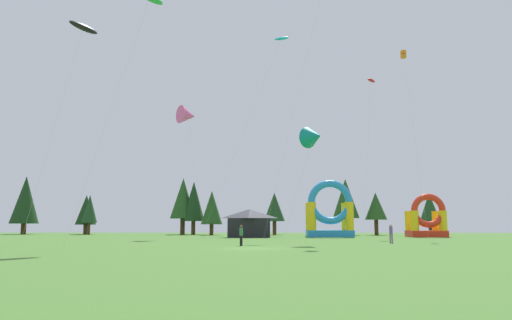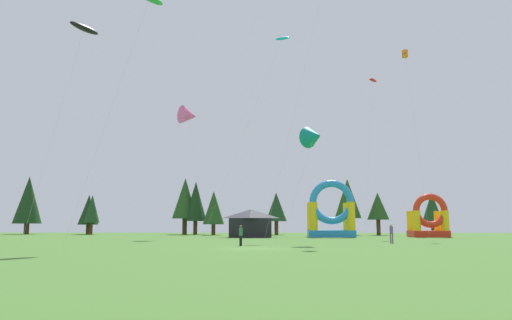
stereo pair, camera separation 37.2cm
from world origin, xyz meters
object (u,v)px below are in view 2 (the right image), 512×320
object	(u,v)px
kite_teal_delta	(314,137)
person_near_camera	(241,233)
festival_tent	(251,223)
kite_cyan_parafoil	(282,39)
inflatable_red_slide	(429,221)
kite_red_parafoil	(373,81)
kite_pink_delta	(189,116)
kite_black_parafoil	(84,28)
kite_orange_box	(405,55)
inflatable_orange_dome	(331,215)
person_left_edge	(391,232)

from	to	relation	value
kite_teal_delta	person_near_camera	bearing A→B (deg)	-145.24
festival_tent	kite_cyan_parafoil	bearing A→B (deg)	-52.30
person_near_camera	inflatable_red_slide	distance (m)	34.82
kite_cyan_parafoil	kite_red_parafoil	bearing A→B (deg)	30.09
kite_pink_delta	person_near_camera	distance (m)	26.62
kite_black_parafoil	festival_tent	size ratio (longest dim) A/B	4.04
kite_teal_delta	festival_tent	bearing A→B (deg)	109.48
inflatable_red_slide	festival_tent	xyz separation A→B (m)	(-23.40, -2.66, -0.27)
kite_black_parafoil	kite_red_parafoil	xyz separation A→B (m)	(31.95, 19.55, 0.24)
kite_pink_delta	festival_tent	size ratio (longest dim) A/B	3.13
kite_orange_box	person_near_camera	xyz separation A→B (m)	(-19.27, -21.09, -22.12)
inflatable_orange_dome	person_left_edge	bearing A→B (deg)	-80.77
kite_teal_delta	kite_black_parafoil	size ratio (longest dim) A/B	0.49
kite_pink_delta	inflatable_red_slide	world-z (taller)	kite_pink_delta
kite_teal_delta	kite_pink_delta	distance (m)	22.72
kite_orange_box	inflatable_orange_dome	xyz separation A→B (m)	(-9.28, 4.58, -20.27)
person_near_camera	kite_cyan_parafoil	bearing A→B (deg)	-56.98
festival_tent	kite_pink_delta	bearing A→B (deg)	-160.12
kite_red_parafoil	person_near_camera	xyz separation A→B (m)	(-15.98, -25.32, -20.08)
kite_pink_delta	kite_teal_delta	bearing A→B (deg)	-48.44
kite_cyan_parafoil	kite_pink_delta	bearing A→B (deg)	167.70
kite_pink_delta	inflatable_red_slide	xyz separation A→B (m)	(31.16, 5.47, -13.33)
kite_cyan_parafoil	inflatable_orange_dome	world-z (taller)	kite_cyan_parafoil
person_near_camera	festival_tent	bearing A→B (deg)	-44.35
kite_orange_box	kite_red_parafoil	world-z (taller)	kite_orange_box
kite_black_parafoil	festival_tent	distance (m)	30.28
kite_pink_delta	inflatable_orange_dome	world-z (taller)	kite_pink_delta
kite_pink_delta	inflatable_orange_dome	xyz separation A→B (m)	(18.29, 4.90, -12.58)
kite_red_parafoil	kite_pink_delta	size ratio (longest dim) A/B	1.29
person_left_edge	festival_tent	world-z (taller)	festival_tent
kite_black_parafoil	inflatable_red_slide	size ratio (longest dim) A/B	3.77
kite_pink_delta	kite_cyan_parafoil	bearing A→B (deg)	-12.30
kite_orange_box	kite_red_parafoil	xyz separation A→B (m)	(-3.30, 4.23, -2.04)
kite_red_parafoil	inflatable_orange_dome	bearing A→B (deg)	176.62
inflatable_red_slide	festival_tent	bearing A→B (deg)	-173.51
kite_teal_delta	kite_pink_delta	xyz separation A→B (m)	(-14.56, 16.42, 5.86)
kite_cyan_parafoil	person_near_camera	world-z (taller)	kite_cyan_parafoil
person_left_edge	festival_tent	size ratio (longest dim) A/B	0.33
person_left_edge	inflatable_red_slide	world-z (taller)	inflatable_red_slide
kite_cyan_parafoil	festival_tent	world-z (taller)	kite_cyan_parafoil
kite_teal_delta	person_near_camera	distance (m)	11.47
kite_orange_box	person_near_camera	distance (m)	36.13
kite_red_parafoil	festival_tent	xyz separation A→B (m)	(-16.52, -1.74, -19.25)
kite_teal_delta	inflatable_orange_dome	xyz separation A→B (m)	(3.73, 21.32, -6.72)
person_near_camera	inflatable_red_slide	world-z (taller)	inflatable_red_slide
kite_red_parafoil	kite_cyan_parafoil	world-z (taller)	kite_cyan_parafoil
kite_orange_box	kite_pink_delta	distance (m)	28.63
person_left_edge	festival_tent	xyz separation A→B (m)	(-13.75, 17.68, 0.76)
kite_pink_delta	kite_red_parafoil	bearing A→B (deg)	10.61
kite_red_parafoil	festival_tent	distance (m)	25.43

